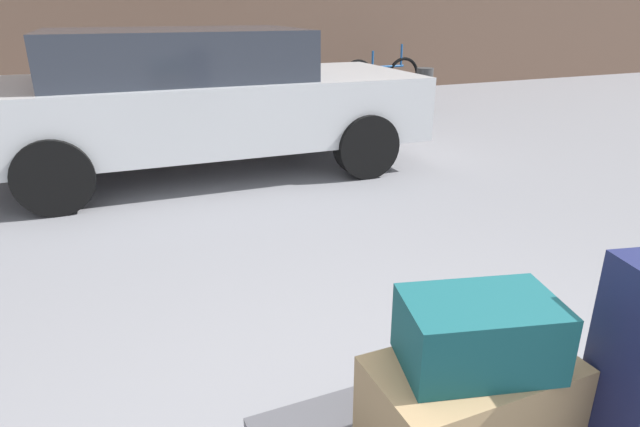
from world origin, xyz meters
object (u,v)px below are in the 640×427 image
at_px(duffel_bag_tan_front_right, 469,411).
at_px(bollard_kerb_mid, 424,91).
at_px(bicycle_leaning, 381,77).
at_px(parked_car, 199,97).
at_px(duffel_bag_teal_topmost_pile, 479,333).
at_px(bollard_kerb_near, 334,97).

height_order(duffel_bag_tan_front_right, bollard_kerb_mid, bollard_kerb_mid).
xyz_separation_m(bicycle_leaning, bollard_kerb_mid, (-0.22, -1.79, -0.01)).
height_order(parked_car, bollard_kerb_mid, parked_car).
bearing_deg(duffel_bag_teal_topmost_pile, bollard_kerb_near, 83.45).
relative_size(parked_car, bollard_kerb_near, 6.06).
distance_m(bicycle_leaning, bollard_kerb_near, 2.54).
relative_size(parked_car, bicycle_leaning, 2.48).
bearing_deg(bollard_kerb_near, bicycle_leaning, 44.69).
relative_size(bicycle_leaning, bollard_kerb_mid, 2.45).
height_order(duffel_bag_tan_front_right, bollard_kerb_near, bollard_kerb_near).
height_order(bicycle_leaning, bollard_kerb_mid, bicycle_leaning).
bearing_deg(duffel_bag_tan_front_right, parked_car, 88.20).
bearing_deg(bollard_kerb_mid, duffel_bag_tan_front_right, -122.50).
bearing_deg(bollard_kerb_near, duffel_bag_teal_topmost_pile, -111.18).
bearing_deg(parked_car, bollard_kerb_near, 37.96).
bearing_deg(parked_car, bollard_kerb_mid, 24.92).
distance_m(duffel_bag_tan_front_right, duffel_bag_teal_topmost_pile, 0.27).
distance_m(duffel_bag_tan_front_right, bicycle_leaning, 9.20).
bearing_deg(duffel_bag_tan_front_right, bollard_kerb_near, 68.64).
xyz_separation_m(duffel_bag_tan_front_right, bollard_kerb_mid, (4.05, 6.36, -0.15)).
bearing_deg(duffel_bag_teal_topmost_pile, bicycle_leaning, 76.97).
bearing_deg(parked_car, duffel_bag_teal_topmost_pile, -91.63).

